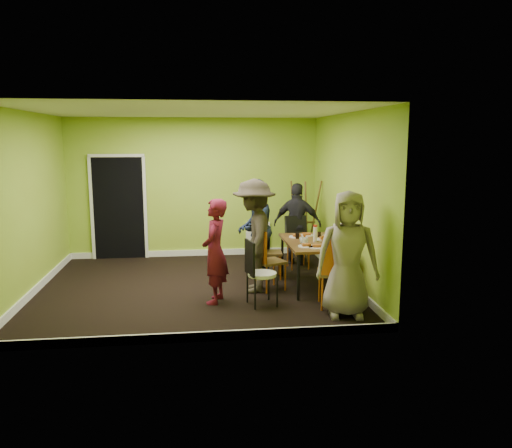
{
  "coord_description": "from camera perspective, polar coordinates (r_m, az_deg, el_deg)",
  "views": [
    {
      "loc": [
        0.02,
        -7.89,
        2.38
      ],
      "look_at": [
        0.99,
        0.0,
        1.02
      ],
      "focal_mm": 35.0,
      "sensor_mm": 36.0,
      "label": 1
    }
  ],
  "objects": [
    {
      "name": "glass_front",
      "position": [
        7.62,
        7.97,
        -2.41
      ],
      "size": [
        0.06,
        0.06,
        0.09
      ],
      "primitive_type": "cylinder",
      "color": "black",
      "rests_on": "dining_table"
    },
    {
      "name": "cup_a",
      "position": [
        7.84,
        5.5,
        -1.95
      ],
      "size": [
        0.13,
        0.13,
        0.11
      ],
      "primitive_type": "imported",
      "color": "white",
      "rests_on": "dining_table"
    },
    {
      "name": "easel",
      "position": [
        9.93,
        5.58,
        0.4
      ],
      "size": [
        0.64,
        0.6,
        1.59
      ],
      "color": "brown",
      "rests_on": "ground"
    },
    {
      "name": "orange_bottle",
      "position": [
        8.18,
        5.57,
        -1.54
      ],
      "size": [
        0.04,
        0.04,
        0.09
      ],
      "primitive_type": "cylinder",
      "color": "#C75C12",
      "rests_on": "dining_table"
    },
    {
      "name": "ground",
      "position": [
        8.24,
        -6.89,
        -7.16
      ],
      "size": [
        5.0,
        5.0,
        0.0
      ],
      "primitive_type": "plane",
      "color": "black",
      "rests_on": "ground"
    },
    {
      "name": "room_walls",
      "position": [
        8.05,
        -7.2,
        -0.33
      ],
      "size": [
        5.04,
        4.54,
        2.82
      ],
      "color": "#93B12D",
      "rests_on": "ground"
    },
    {
      "name": "chair_front_end",
      "position": [
        7.11,
        9.06,
        -4.88
      ],
      "size": [
        0.5,
        0.51,
        1.08
      ],
      "rotation": [
        0.0,
        0.0,
        -0.15
      ],
      "color": "#C75C12",
      "rests_on": "ground"
    },
    {
      "name": "person_left_near",
      "position": [
        7.78,
        -0.21,
        -1.36
      ],
      "size": [
        0.82,
        1.23,
        1.77
      ],
      "primitive_type": "imported",
      "rotation": [
        0.0,
        0.0,
        -1.72
      ],
      "color": "#2F291F",
      "rests_on": "ground"
    },
    {
      "name": "person_back_end",
      "position": [
        9.53,
        4.75,
        0.0
      ],
      "size": [
        0.99,
        0.7,
        1.56
      ],
      "primitive_type": "imported",
      "rotation": [
        0.0,
        0.0,
        2.76
      ],
      "color": "black",
      "rests_on": "ground"
    },
    {
      "name": "blue_bottle",
      "position": [
        7.77,
        8.99,
        -1.71
      ],
      "size": [
        0.07,
        0.07,
        0.22
      ],
      "primitive_type": "cylinder",
      "color": "#1923BC",
      "rests_on": "dining_table"
    },
    {
      "name": "thermos",
      "position": [
        8.06,
        6.78,
        -1.16
      ],
      "size": [
        0.06,
        0.06,
        0.24
      ],
      "primitive_type": "cylinder",
      "color": "white",
      "rests_on": "dining_table"
    },
    {
      "name": "plate_wall_back",
      "position": [
        8.23,
        7.77,
        -1.77
      ],
      "size": [
        0.27,
        0.27,
        0.01
      ],
      "primitive_type": "cylinder",
      "color": "white",
      "rests_on": "dining_table"
    },
    {
      "name": "plate_near_right",
      "position": [
        7.68,
        5.77,
        -2.55
      ],
      "size": [
        0.26,
        0.26,
        0.01
      ],
      "primitive_type": "cylinder",
      "color": "white",
      "rests_on": "dining_table"
    },
    {
      "name": "person_left_far",
      "position": [
        8.68,
        -0.25,
        -0.47
      ],
      "size": [
        0.89,
        1.0,
        1.7
      ],
      "primitive_type": "imported",
      "rotation": [
        0.0,
        0.0,
        -1.93
      ],
      "color": "#151D34",
      "rests_on": "ground"
    },
    {
      "name": "plate_far_back",
      "position": [
        8.55,
        5.78,
        -1.3
      ],
      "size": [
        0.23,
        0.23,
        0.01
      ],
      "primitive_type": "cylinder",
      "color": "white",
      "rests_on": "dining_table"
    },
    {
      "name": "chair_back_end",
      "position": [
        9.4,
        4.62,
        -0.78
      ],
      "size": [
        0.41,
        0.48,
        0.96
      ],
      "rotation": [
        0.0,
        0.0,
        3.21
      ],
      "color": "#C75C12",
      "rests_on": "ground"
    },
    {
      "name": "glass_mid",
      "position": [
        8.29,
        4.75,
        -1.35
      ],
      "size": [
        0.07,
        0.07,
        0.09
      ],
      "primitive_type": "cylinder",
      "color": "black",
      "rests_on": "dining_table"
    },
    {
      "name": "glass_back",
      "position": [
        8.47,
        7.24,
        -1.18
      ],
      "size": [
        0.06,
        0.06,
        0.09
      ],
      "primitive_type": "cylinder",
      "color": "black",
      "rests_on": "dining_table"
    },
    {
      "name": "chair_left_near",
      "position": [
        7.88,
        1.16,
        -3.72
      ],
      "size": [
        0.53,
        0.53,
        0.98
      ],
      "rotation": [
        0.0,
        0.0,
        -1.18
      ],
      "color": "#C75C12",
      "rests_on": "ground"
    },
    {
      "name": "cup_b",
      "position": [
        8.17,
        7.86,
        -1.59
      ],
      "size": [
        0.09,
        0.09,
        0.09
      ],
      "primitive_type": "imported",
      "color": "white",
      "rests_on": "dining_table"
    },
    {
      "name": "chair_bentwood",
      "position": [
        7.17,
        0.2,
        -5.23
      ],
      "size": [
        0.45,
        0.44,
        0.96
      ],
      "rotation": [
        0.0,
        0.0,
        -1.35
      ],
      "color": "black",
      "rests_on": "ground"
    },
    {
      "name": "plate_near_left",
      "position": [
        8.41,
        4.68,
        -1.47
      ],
      "size": [
        0.27,
        0.27,
        0.01
      ],
      "primitive_type": "cylinder",
      "color": "white",
      "rests_on": "dining_table"
    },
    {
      "name": "plate_wall_front",
      "position": [
        8.02,
        8.49,
        -2.08
      ],
      "size": [
        0.26,
        0.26,
        0.01
      ],
      "primitive_type": "cylinder",
      "color": "white",
      "rests_on": "dining_table"
    },
    {
      "name": "chair_left_far",
      "position": [
        8.59,
        1.12,
        -2.71
      ],
      "size": [
        0.43,
        0.42,
        0.95
      ],
      "rotation": [
        0.0,
        0.0,
        -1.66
      ],
      "color": "#C75C12",
      "rests_on": "ground"
    },
    {
      "name": "plate_far_front",
      "position": [
        7.63,
        7.01,
        -2.66
      ],
      "size": [
        0.26,
        0.26,
        0.01
      ],
      "primitive_type": "cylinder",
      "color": "white",
      "rests_on": "dining_table"
    },
    {
      "name": "dining_table",
      "position": [
        8.12,
        6.6,
        -2.35
      ],
      "size": [
        0.9,
        1.5,
        0.75
      ],
      "color": "black",
      "rests_on": "ground"
    },
    {
      "name": "person_standing",
      "position": [
        7.29,
        -4.72,
        -3.12
      ],
      "size": [
        0.5,
        0.64,
        1.53
      ],
      "primitive_type": "imported",
      "rotation": [
        0.0,
        0.0,
        -1.83
      ],
      "color": "maroon",
      "rests_on": "ground"
    },
    {
      "name": "person_front_end",
      "position": [
        6.8,
        10.4,
        -3.41
      ],
      "size": [
        0.91,
        0.67,
        1.71
      ],
      "primitive_type": "imported",
      "rotation": [
        0.0,
        0.0,
        -0.16
      ],
      "color": "gray",
      "rests_on": "ground"
    }
  ]
}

